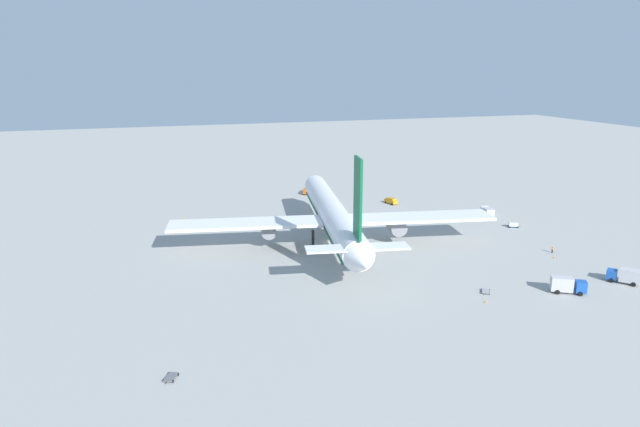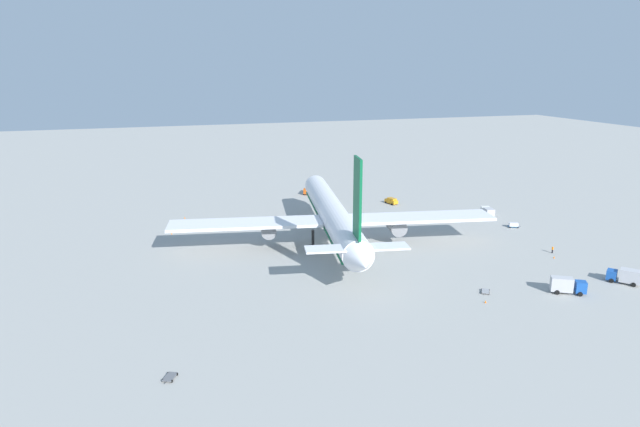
{
  "view_description": "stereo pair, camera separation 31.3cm",
  "coord_description": "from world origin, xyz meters",
  "px_view_note": "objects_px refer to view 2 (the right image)",
  "views": [
    {
      "loc": [
        -126.53,
        44.33,
        42.91
      ],
      "look_at": [
        0.47,
        3.01,
        7.58
      ],
      "focal_mm": 31.42,
      "sensor_mm": 36.0,
      "label": 1
    },
    {
      "loc": [
        -126.63,
        44.03,
        42.91
      ],
      "look_at": [
        0.47,
        3.01,
        7.58
      ],
      "focal_mm": 31.42,
      "sensor_mm": 36.0,
      "label": 2
    }
  ],
  "objects_px": {
    "service_truck_2": "(308,190)",
    "service_van": "(391,201)",
    "service_truck_0": "(567,285)",
    "ground_worker_1": "(313,198)",
    "traffic_cone_2": "(172,233)",
    "ground_worker_0": "(553,249)",
    "traffic_cone_1": "(554,257)",
    "airliner": "(334,215)",
    "baggage_cart_1": "(485,291)",
    "baggage_cart_2": "(513,225)",
    "baggage_cart_0": "(170,377)",
    "traffic_cone_0": "(185,218)",
    "ground_worker_2": "(323,200)",
    "traffic_cone_3": "(486,302)",
    "service_truck_3": "(488,211)",
    "service_truck_1": "(625,276)"
  },
  "relations": [
    {
      "from": "service_truck_3",
      "to": "ground_worker_1",
      "type": "xyz_separation_m",
      "value": [
        34.52,
        43.16,
        -0.56
      ]
    },
    {
      "from": "service_truck_2",
      "to": "service_van",
      "type": "xyz_separation_m",
      "value": [
        -22.12,
        -21.1,
        -0.31
      ]
    },
    {
      "from": "service_truck_2",
      "to": "ground_worker_1",
      "type": "relative_size",
      "value": 3.4
    },
    {
      "from": "service_truck_2",
      "to": "baggage_cart_2",
      "type": "relative_size",
      "value": 1.68
    },
    {
      "from": "traffic_cone_1",
      "to": "traffic_cone_3",
      "type": "distance_m",
      "value": 34.01
    },
    {
      "from": "ground_worker_0",
      "to": "traffic_cone_1",
      "type": "height_order",
      "value": "ground_worker_0"
    },
    {
      "from": "service_truck_2",
      "to": "baggage_cart_0",
      "type": "relative_size",
      "value": 1.9
    },
    {
      "from": "baggage_cart_1",
      "to": "ground_worker_1",
      "type": "bearing_deg",
      "value": 6.23
    },
    {
      "from": "traffic_cone_0",
      "to": "service_van",
      "type": "bearing_deg",
      "value": -92.02
    },
    {
      "from": "traffic_cone_0",
      "to": "traffic_cone_3",
      "type": "distance_m",
      "value": 92.22
    },
    {
      "from": "service_truck_1",
      "to": "traffic_cone_1",
      "type": "xyz_separation_m",
      "value": [
        17.09,
        3.02,
        -1.36
      ]
    },
    {
      "from": "service_truck_0",
      "to": "service_truck_3",
      "type": "distance_m",
      "value": 58.13
    },
    {
      "from": "service_truck_3",
      "to": "ground_worker_1",
      "type": "relative_size",
      "value": 3.44
    },
    {
      "from": "service_van",
      "to": "ground_worker_0",
      "type": "bearing_deg",
      "value": -164.41
    },
    {
      "from": "service_van",
      "to": "baggage_cart_2",
      "type": "distance_m",
      "value": 40.42
    },
    {
      "from": "baggage_cart_1",
      "to": "traffic_cone_3",
      "type": "relative_size",
      "value": 5.24
    },
    {
      "from": "airliner",
      "to": "traffic_cone_2",
      "type": "height_order",
      "value": "airliner"
    },
    {
      "from": "ground_worker_1",
      "to": "service_truck_3",
      "type": "bearing_deg",
      "value": -128.66
    },
    {
      "from": "traffic_cone_0",
      "to": "service_truck_3",
      "type": "bearing_deg",
      "value": -106.0
    },
    {
      "from": "traffic_cone_3",
      "to": "traffic_cone_0",
      "type": "bearing_deg",
      "value": 31.74
    },
    {
      "from": "service_truck_2",
      "to": "traffic_cone_1",
      "type": "distance_m",
      "value": 88.51
    },
    {
      "from": "service_truck_3",
      "to": "baggage_cart_0",
      "type": "xyz_separation_m",
      "value": [
        -62.8,
        94.58,
        -1.15
      ]
    },
    {
      "from": "baggage_cart_0",
      "to": "ground_worker_0",
      "type": "distance_m",
      "value": 94.06
    },
    {
      "from": "airliner",
      "to": "traffic_cone_2",
      "type": "relative_size",
      "value": 144.2
    },
    {
      "from": "baggage_cart_2",
      "to": "ground_worker_0",
      "type": "distance_m",
      "value": 21.77
    },
    {
      "from": "service_truck_3",
      "to": "baggage_cart_2",
      "type": "bearing_deg",
      "value": 178.72
    },
    {
      "from": "ground_worker_2",
      "to": "service_van",
      "type": "bearing_deg",
      "value": -110.33
    },
    {
      "from": "service_truck_2",
      "to": "traffic_cone_0",
      "type": "relative_size",
      "value": 10.45
    },
    {
      "from": "service_truck_2",
      "to": "traffic_cone_0",
      "type": "xyz_separation_m",
      "value": [
        -19.84,
        43.52,
        -1.07
      ]
    },
    {
      "from": "service_truck_3",
      "to": "traffic_cone_1",
      "type": "xyz_separation_m",
      "value": [
        -37.16,
        7.27,
        -1.14
      ]
    },
    {
      "from": "service_van",
      "to": "traffic_cone_3",
      "type": "distance_m",
      "value": 77.84
    },
    {
      "from": "service_truck_1",
      "to": "traffic_cone_2",
      "type": "relative_size",
      "value": 11.47
    },
    {
      "from": "service_truck_2",
      "to": "traffic_cone_2",
      "type": "relative_size",
      "value": 10.45
    },
    {
      "from": "service_van",
      "to": "baggage_cart_1",
      "type": "distance_m",
      "value": 73.07
    },
    {
      "from": "service_truck_2",
      "to": "ground_worker_2",
      "type": "xyz_separation_m",
      "value": [
        -14.52,
        -0.59,
        -0.43
      ]
    },
    {
      "from": "service_truck_2",
      "to": "ground_worker_1",
      "type": "height_order",
      "value": "service_truck_2"
    },
    {
      "from": "traffic_cone_1",
      "to": "airliner",
      "type": "bearing_deg",
      "value": 60.05
    },
    {
      "from": "baggage_cart_0",
      "to": "ground_worker_1",
      "type": "distance_m",
      "value": 110.08
    },
    {
      "from": "service_truck_0",
      "to": "service_van",
      "type": "bearing_deg",
      "value": 1.11
    },
    {
      "from": "airliner",
      "to": "service_van",
      "type": "height_order",
      "value": "airliner"
    },
    {
      "from": "service_truck_0",
      "to": "service_truck_3",
      "type": "relative_size",
      "value": 1.14
    },
    {
      "from": "baggage_cart_0",
      "to": "traffic_cone_0",
      "type": "height_order",
      "value": "traffic_cone_0"
    },
    {
      "from": "service_truck_1",
      "to": "traffic_cone_3",
      "type": "height_order",
      "value": "service_truck_1"
    },
    {
      "from": "baggage_cart_2",
      "to": "traffic_cone_0",
      "type": "distance_m",
      "value": 92.83
    },
    {
      "from": "baggage_cart_1",
      "to": "baggage_cart_2",
      "type": "relative_size",
      "value": 0.84
    },
    {
      "from": "service_truck_0",
      "to": "traffic_cone_3",
      "type": "height_order",
      "value": "service_truck_0"
    },
    {
      "from": "traffic_cone_1",
      "to": "service_truck_2",
      "type": "bearing_deg",
      "value": 22.99
    },
    {
      "from": "ground_worker_2",
      "to": "baggage_cart_1",
      "type": "bearing_deg",
      "value": -174.78
    },
    {
      "from": "airliner",
      "to": "traffic_cone_2",
      "type": "xyz_separation_m",
      "value": [
        20.71,
        37.85,
        -7.1
      ]
    },
    {
      "from": "service_truck_3",
      "to": "traffic_cone_0",
      "type": "height_order",
      "value": "service_truck_3"
    }
  ]
}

